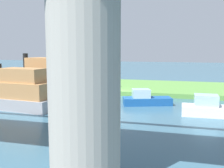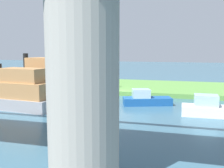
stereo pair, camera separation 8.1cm
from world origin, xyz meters
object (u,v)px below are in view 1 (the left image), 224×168
object	(u,v)px
motorboat_white	(44,83)
houseboat_blue	(146,99)
person_on_bank	(116,82)
bridge_pylon	(84,77)
riverboat_paddlewheel	(17,92)
pontoon_yellow	(212,109)
mooring_post	(62,85)

from	to	relation	value
motorboat_white	houseboat_blue	bearing A→B (deg)	-177.69
person_on_bank	houseboat_blue	distance (m)	8.66
bridge_pylon	motorboat_white	distance (m)	18.79
person_on_bank	houseboat_blue	bearing A→B (deg)	124.12
person_on_bank	riverboat_paddlewheel	bearing A→B (deg)	63.44
pontoon_yellow	motorboat_white	size ratio (longest dim) A/B	0.52
riverboat_paddlewheel	motorboat_white	distance (m)	4.34
mooring_post	riverboat_paddlewheel	distance (m)	9.85
bridge_pylon	riverboat_paddlewheel	distance (m)	15.71
bridge_pylon	pontoon_yellow	distance (m)	14.62
bridge_pylon	pontoon_yellow	size ratio (longest dim) A/B	1.68
riverboat_paddlewheel	pontoon_yellow	bearing A→B (deg)	-173.51
person_on_bank	mooring_post	size ratio (longest dim) A/B	1.89
motorboat_white	mooring_post	bearing A→B (deg)	-83.14
riverboat_paddlewheel	motorboat_white	world-z (taller)	motorboat_white
bridge_pylon	mooring_post	world-z (taller)	bridge_pylon
houseboat_blue	riverboat_paddlewheel	bearing A→B (deg)	23.73
person_on_bank	riverboat_paddlewheel	world-z (taller)	riverboat_paddlewheel
motorboat_white	houseboat_blue	size ratio (longest dim) A/B	2.00
bridge_pylon	houseboat_blue	xyz separation A→B (m)	(0.02, -15.80, -3.73)
mooring_post	motorboat_white	world-z (taller)	motorboat_white
person_on_bank	mooring_post	xyz separation A→B (m)	(6.32, 2.06, -0.33)
bridge_pylon	pontoon_yellow	bearing A→B (deg)	-113.89
riverboat_paddlewheel	pontoon_yellow	xyz separation A→B (m)	(-16.53, -1.88, -0.87)
pontoon_yellow	mooring_post	bearing A→B (deg)	-25.17
bridge_pylon	riverboat_paddlewheel	xyz separation A→B (m)	(10.80, -11.06, -2.79)
mooring_post	person_on_bank	bearing A→B (deg)	-161.93
mooring_post	houseboat_blue	xyz separation A→B (m)	(-11.16, 5.09, -0.33)
mooring_post	riverboat_paddlewheel	xyz separation A→B (m)	(-0.38, 9.83, 0.60)
bridge_pylon	motorboat_white	world-z (taller)	bridge_pylon
mooring_post	pontoon_yellow	bearing A→B (deg)	154.83
person_on_bank	mooring_post	world-z (taller)	person_on_bank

